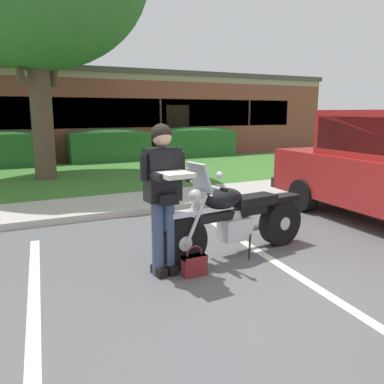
% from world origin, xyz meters
% --- Properties ---
extents(ground_plane, '(140.00, 140.00, 0.00)m').
position_xyz_m(ground_plane, '(0.00, 0.00, 0.00)').
color(ground_plane, '#565659').
extents(curb_strip, '(60.00, 0.20, 0.12)m').
position_xyz_m(curb_strip, '(0.00, 3.21, 0.06)').
color(curb_strip, '#B7B2A8').
rests_on(curb_strip, ground).
extents(concrete_walk, '(60.00, 1.50, 0.08)m').
position_xyz_m(concrete_walk, '(0.00, 4.06, 0.04)').
color(concrete_walk, '#B7B2A8').
rests_on(concrete_walk, ground).
extents(grass_lawn, '(60.00, 6.00, 0.06)m').
position_xyz_m(grass_lawn, '(0.00, 7.81, 0.03)').
color(grass_lawn, '#3D752D').
rests_on(grass_lawn, ground).
extents(stall_stripe_0, '(0.56, 4.39, 0.01)m').
position_xyz_m(stall_stripe_0, '(-2.25, 0.20, 0.00)').
color(stall_stripe_0, silver).
rests_on(stall_stripe_0, ground).
extents(stall_stripe_1, '(0.56, 4.39, 0.01)m').
position_xyz_m(stall_stripe_1, '(0.56, 0.20, 0.00)').
color(stall_stripe_1, silver).
rests_on(stall_stripe_1, ground).
extents(motorcycle, '(2.24, 0.82, 1.26)m').
position_xyz_m(motorcycle, '(0.32, 0.61, 0.49)').
color(motorcycle, black).
rests_on(motorcycle, ground).
extents(rider_person, '(0.53, 0.60, 1.70)m').
position_xyz_m(rider_person, '(-0.81, 0.45, 1.01)').
color(rider_person, black).
rests_on(rider_person, ground).
extents(handbag, '(0.28, 0.13, 0.36)m').
position_xyz_m(handbag, '(-0.53, 0.25, 0.14)').
color(handbag, maroon).
rests_on(handbag, ground).
extents(hedge_center_left, '(2.55, 0.90, 1.24)m').
position_xyz_m(hedge_center_left, '(-2.11, 10.85, 0.65)').
color(hedge_center_left, '#286028').
rests_on(hedge_center_left, ground).
extents(hedge_center_right, '(2.91, 0.90, 1.24)m').
position_xyz_m(hedge_center_right, '(1.39, 10.85, 0.65)').
color(hedge_center_right, '#286028').
rests_on(hedge_center_right, ground).
extents(hedge_right, '(3.36, 0.90, 1.24)m').
position_xyz_m(hedge_right, '(4.88, 10.85, 0.65)').
color(hedge_right, '#286028').
rests_on(hedge_right, ground).
extents(brick_building, '(25.06, 11.75, 3.46)m').
position_xyz_m(brick_building, '(-0.59, 17.15, 1.73)').
color(brick_building, brown).
rests_on(brick_building, ground).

